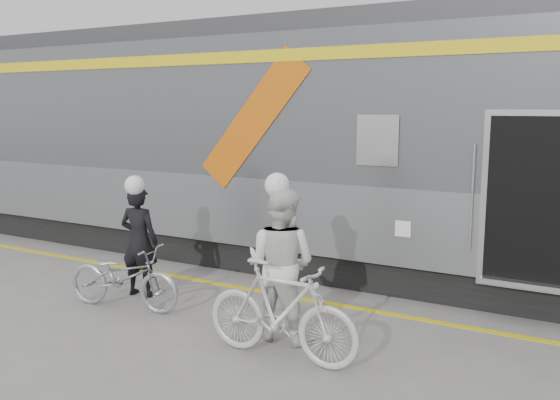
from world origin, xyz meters
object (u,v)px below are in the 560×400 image
Objects in this scene: woman at (281,264)px; bicycle_right at (281,311)px; bicycle_left at (123,277)px; man at (139,241)px.

woman is 0.99× the size of bicycle_right.
woman is at bearing -95.10° from bicycle_left.
bicycle_right is at bearing 118.48° from woman.
bicycle_right is (2.64, -0.40, 0.10)m from bicycle_left.
bicycle_left is at bearing 81.36° from bicycle_right.
bicycle_right is at bearing -107.38° from bicycle_left.
man reaches higher than bicycle_left.
bicycle_left is 2.68m from bicycle_right.
man is at bearing -8.96° from woman.
woman is (2.54, -0.40, 0.10)m from man.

